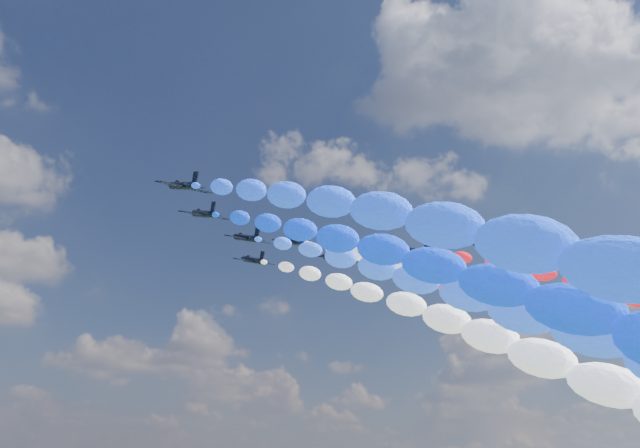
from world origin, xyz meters
TOP-DOWN VIEW (x-y plane):
  - jet_0 at (-32.63, -5.83)m, footprint 9.15×12.29m
  - trail_0 at (-32.63, -67.92)m, footprint 6.79×121.43m
  - jet_1 at (-23.77, 5.24)m, footprint 9.32×12.41m
  - trail_1 at (-23.77, -56.85)m, footprint 6.79×121.43m
  - jet_2 at (-10.42, 14.07)m, footprint 9.01×12.19m
  - trail_2 at (-10.42, -48.02)m, footprint 6.79×121.43m
  - jet_3 at (-1.37, 11.23)m, footprint 9.24×12.35m
  - trail_3 at (-1.37, -50.86)m, footprint 6.79×121.43m
  - jet_4 at (-0.99, 28.15)m, footprint 9.09×12.25m
  - trail_4 at (-0.99, -33.94)m, footprint 6.79×121.43m
  - jet_5 at (12.52, 16.86)m, footprint 9.24×12.35m
  - trail_5 at (12.52, -45.24)m, footprint 6.79×121.43m
  - jet_6 at (22.73, 3.21)m, footprint 9.20×12.33m
  - jet_7 at (33.80, -8.35)m, footprint 9.05×12.22m

SIDE VIEW (x-z plane):
  - trail_0 at x=-32.63m, z-range 58.55..113.22m
  - trail_1 at x=-23.77m, z-range 58.55..113.22m
  - trail_2 at x=-10.42m, z-range 58.55..113.22m
  - trail_3 at x=-1.37m, z-range 58.55..113.22m
  - trail_4 at x=-0.99m, z-range 58.55..113.22m
  - trail_5 at x=12.52m, z-range 58.55..113.22m
  - jet_0 at x=-32.63m, z-range 108.32..114.25m
  - jet_1 at x=-23.77m, z-range 108.32..114.25m
  - jet_2 at x=-10.42m, z-range 108.32..114.25m
  - jet_3 at x=-1.37m, z-range 108.32..114.25m
  - jet_4 at x=-0.99m, z-range 108.32..114.25m
  - jet_5 at x=12.52m, z-range 108.32..114.25m
  - jet_6 at x=22.73m, z-range 108.32..114.25m
  - jet_7 at x=33.80m, z-range 108.32..114.25m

